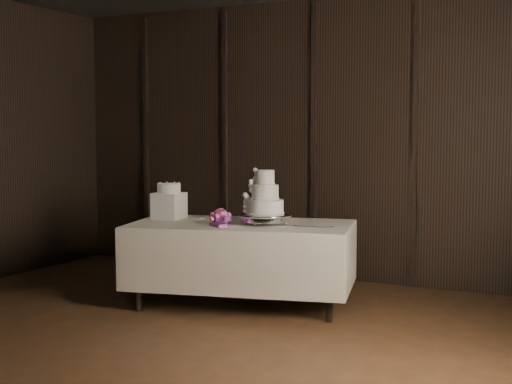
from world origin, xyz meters
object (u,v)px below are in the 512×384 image
Objects in this scene: bouquet at (220,218)px; small_cake at (169,188)px; display_table at (241,261)px; cake_stand at (265,219)px; wedding_cake at (261,197)px; box_pedestal at (169,206)px.

bouquet is 0.69m from small_cake.
small_cake is (-0.76, -0.04, 0.64)m from display_table.
cake_stand is 2.19× the size of small_cake.
wedding_cake is at bearing -150.26° from cake_stand.
wedding_cake reaches higher than bouquet.
box_pedestal is at bearing 176.44° from wedding_cake.
cake_stand is at bearing 4.56° from box_pedestal.
display_table is 9.90× the size of small_cake.
display_table is at bearing 2.67° from small_cake.
box_pedestal is at bearing -175.44° from cake_stand.
small_cake reaches higher than display_table.
box_pedestal reaches higher than display_table.
wedding_cake reaches higher than small_cake.
bouquet is 1.41× the size of box_pedestal.
bouquet is (-0.12, -0.17, 0.40)m from display_table.
small_cake is at bearing 167.93° from bouquet.
display_table is 0.62m from wedding_cake.
cake_stand is 0.98m from box_pedestal.
wedding_cake is at bearing -6.51° from display_table.
wedding_cake reaches higher than display_table.
box_pedestal is 0.17m from small_cake.
wedding_cake is 1.79× the size of small_cake.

